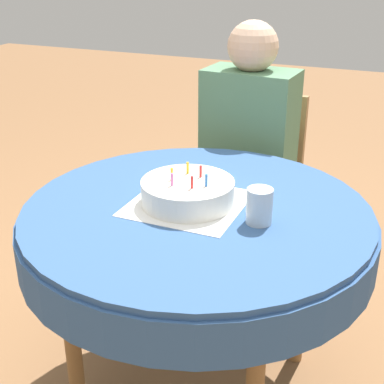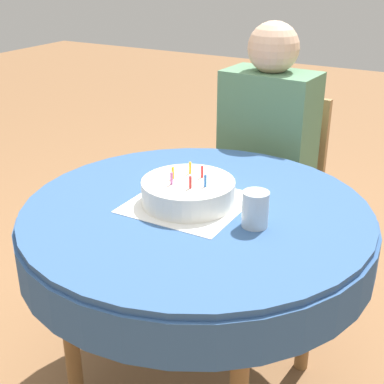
{
  "view_description": "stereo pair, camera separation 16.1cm",
  "coord_description": "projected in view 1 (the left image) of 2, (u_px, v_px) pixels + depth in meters",
  "views": [
    {
      "loc": [
        0.56,
        -1.34,
        1.43
      ],
      "look_at": [
        -0.02,
        0.0,
        0.77
      ],
      "focal_mm": 50.0,
      "sensor_mm": 36.0,
      "label": 1
    },
    {
      "loc": [
        0.71,
        -1.27,
        1.43
      ],
      "look_at": [
        -0.02,
        0.0,
        0.77
      ],
      "focal_mm": 50.0,
      "sensor_mm": 36.0,
      "label": 2
    }
  ],
  "objects": [
    {
      "name": "dining_table",
      "position": [
        197.0,
        232.0,
        1.65
      ],
      "size": [
        1.08,
        1.08,
        0.72
      ],
      "color": "#335689",
      "rests_on": "ground_plane"
    },
    {
      "name": "chair",
      "position": [
        252.0,
        180.0,
        2.45
      ],
      "size": [
        0.45,
        0.45,
        0.85
      ],
      "rotation": [
        0.0,
        0.0,
        -0.06
      ],
      "color": "#A37A4C",
      "rests_on": "ground_plane"
    },
    {
      "name": "person",
      "position": [
        247.0,
        135.0,
        2.28
      ],
      "size": [
        0.39,
        0.33,
        1.18
      ],
      "rotation": [
        0.0,
        0.0,
        -0.06
      ],
      "color": "#DBB293",
      "rests_on": "ground_plane"
    },
    {
      "name": "napkin",
      "position": [
        188.0,
        203.0,
        1.64
      ],
      "size": [
        0.33,
        0.33,
        0.0
      ],
      "color": "white",
      "rests_on": "dining_table"
    },
    {
      "name": "birthday_cake",
      "position": [
        188.0,
        192.0,
        1.62
      ],
      "size": [
        0.28,
        0.28,
        0.11
      ],
      "color": "white",
      "rests_on": "dining_table"
    },
    {
      "name": "drinking_glass",
      "position": [
        259.0,
        206.0,
        1.5
      ],
      "size": [
        0.08,
        0.08,
        0.1
      ],
      "color": "silver",
      "rests_on": "dining_table"
    }
  ]
}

